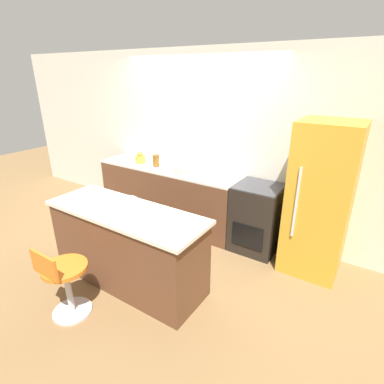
# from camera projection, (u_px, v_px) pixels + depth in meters

# --- Properties ---
(ground_plane) EXTENTS (14.00, 14.00, 0.00)m
(ground_plane) POSITION_uv_depth(u_px,v_px,m) (176.00, 234.00, 4.51)
(ground_plane) COLOR brown
(wall_back) EXTENTS (8.00, 0.06, 2.60)m
(wall_back) POSITION_uv_depth(u_px,v_px,m) (199.00, 141.00, 4.52)
(wall_back) COLOR beige
(wall_back) RESTS_ON ground_plane
(back_counter) EXTENTS (2.35, 0.59, 0.91)m
(back_counter) POSITION_uv_depth(u_px,v_px,m) (169.00, 195.00, 4.76)
(back_counter) COLOR brown
(back_counter) RESTS_ON ground_plane
(kitchen_island) EXTENTS (1.86, 0.66, 0.90)m
(kitchen_island) POSITION_uv_depth(u_px,v_px,m) (128.00, 247.00, 3.34)
(kitchen_island) COLOR brown
(kitchen_island) RESTS_ON ground_plane
(oven_range) EXTENTS (0.60, 0.60, 0.91)m
(oven_range) POSITION_uv_depth(u_px,v_px,m) (257.00, 218.00, 4.00)
(oven_range) COLOR black
(oven_range) RESTS_ON ground_plane
(refrigerator) EXTENTS (0.65, 0.68, 1.80)m
(refrigerator) POSITION_uv_depth(u_px,v_px,m) (320.00, 200.00, 3.43)
(refrigerator) COLOR gold
(refrigerator) RESTS_ON ground_plane
(stool_chair) EXTENTS (0.43, 0.43, 0.79)m
(stool_chair) POSITION_uv_depth(u_px,v_px,m) (65.00, 282.00, 2.88)
(stool_chair) COLOR #B7B7BC
(stool_chair) RESTS_ON ground_plane
(kettle) EXTENTS (0.16, 0.16, 0.19)m
(kettle) POSITION_uv_depth(u_px,v_px,m) (140.00, 158.00, 4.78)
(kettle) COLOR #B29333
(kettle) RESTS_ON back_counter
(mixing_bowl) EXTENTS (0.25, 0.25, 0.08)m
(mixing_bowl) POSITION_uv_depth(u_px,v_px,m) (182.00, 169.00, 4.39)
(mixing_bowl) COLOR #C1B28E
(mixing_bowl) RESTS_ON back_counter
(canister_jar) EXTENTS (0.11, 0.11, 0.18)m
(canister_jar) POSITION_uv_depth(u_px,v_px,m) (156.00, 160.00, 4.61)
(canister_jar) COLOR brown
(canister_jar) RESTS_ON back_counter
(fruit_bowl) EXTENTS (0.26, 0.26, 0.06)m
(fruit_bowl) POSITION_uv_depth(u_px,v_px,m) (126.00, 202.00, 3.30)
(fruit_bowl) COLOR white
(fruit_bowl) RESTS_ON kitchen_island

